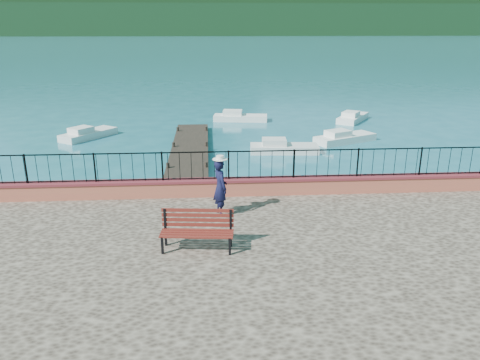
{
  "coord_description": "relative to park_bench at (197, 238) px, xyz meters",
  "views": [
    {
      "loc": [
        -0.94,
        -11.25,
        6.74
      ],
      "look_at": [
        -0.03,
        2.0,
        2.3
      ],
      "focal_mm": 35.0,
      "sensor_mm": 36.0,
      "label": 1
    }
  ],
  "objects": [
    {
      "name": "dock",
      "position": [
        -0.71,
        12.29,
        -1.36
      ],
      "size": [
        2.0,
        16.0,
        0.3
      ],
      "primitive_type": "cube",
      "color": "#2D231C",
      "rests_on": "ground"
    },
    {
      "name": "foothills",
      "position": [
        1.29,
        360.29,
        20.49
      ],
      "size": [
        900.0,
        120.0,
        44.0
      ],
      "primitive_type": "cube",
      "color": "black",
      "rests_on": "ground"
    },
    {
      "name": "boat_3",
      "position": [
        -7.1,
        18.05,
        -1.11
      ],
      "size": [
        3.2,
        3.71,
        0.8
      ],
      "primitive_type": "cube",
      "rotation": [
        0.0,
        0.0,
        0.94
      ],
      "color": "silver",
      "rests_on": "ground"
    },
    {
      "name": "boat_1",
      "position": [
        4.48,
        13.79,
        -1.11
      ],
      "size": [
        3.79,
        1.55,
        0.8
      ],
      "primitive_type": "cube",
      "rotation": [
        0.0,
        0.0,
        -0.07
      ],
      "color": "silver",
      "rests_on": "ground"
    },
    {
      "name": "hat",
      "position": [
        0.67,
        2.33,
        1.49
      ],
      "size": [
        0.44,
        0.44,
        0.12
      ],
      "primitive_type": "cylinder",
      "color": "white",
      "rests_on": "person"
    },
    {
      "name": "companion_hill",
      "position": [
        221.29,
        560.29,
        -1.51
      ],
      "size": [
        448.0,
        384.0,
        180.0
      ],
      "primitive_type": "ellipsoid",
      "color": "#142D23",
      "rests_on": "ground"
    },
    {
      "name": "ground",
      "position": [
        1.29,
        0.29,
        -1.51
      ],
      "size": [
        2000.0,
        2000.0,
        0.0
      ],
      "primitive_type": "plane",
      "color": "#19596B",
      "rests_on": "ground"
    },
    {
      "name": "far_forest",
      "position": [
        1.29,
        300.29,
        7.49
      ],
      "size": [
        900.0,
        60.0,
        18.0
      ],
      "primitive_type": "cube",
      "color": "black",
      "rests_on": "ground"
    },
    {
      "name": "boat_4",
      "position": [
        2.69,
        22.82,
        -1.11
      ],
      "size": [
        4.01,
        1.79,
        0.8
      ],
      "primitive_type": "cube",
      "rotation": [
        0.0,
        0.0,
        -0.13
      ],
      "color": "white",
      "rests_on": "ground"
    },
    {
      "name": "boat_2",
      "position": [
        8.5,
        15.91,
        -1.11
      ],
      "size": [
        4.05,
        2.86,
        0.8
      ],
      "primitive_type": "cube",
      "rotation": [
        0.0,
        0.0,
        0.45
      ],
      "color": "silver",
      "rests_on": "ground"
    },
    {
      "name": "person",
      "position": [
        0.67,
        2.33,
        0.56
      ],
      "size": [
        0.61,
        0.74,
        1.74
      ],
      "primitive_type": "imported",
      "rotation": [
        0.0,
        0.0,
        1.92
      ],
      "color": "black",
      "rests_on": "promenade"
    },
    {
      "name": "park_bench",
      "position": [
        0.0,
        0.0,
        0.0
      ],
      "size": [
        1.92,
        0.8,
        1.04
      ],
      "rotation": [
        0.0,
        0.0,
        -0.1
      ],
      "color": "black",
      "rests_on": "promenade"
    },
    {
      "name": "parapet",
      "position": [
        1.29,
        3.99,
        -0.02
      ],
      "size": [
        28.0,
        0.46,
        0.58
      ],
      "primitive_type": "cube",
      "color": "#A9573D",
      "rests_on": "promenade"
    },
    {
      "name": "boat_5",
      "position": [
        10.87,
        22.19,
        -1.11
      ],
      "size": [
        3.12,
        3.75,
        0.8
      ],
      "primitive_type": "cube",
      "rotation": [
        0.0,
        0.0,
        0.98
      ],
      "color": "white",
      "rests_on": "ground"
    },
    {
      "name": "railing",
      "position": [
        1.29,
        3.99,
        0.75
      ],
      "size": [
        27.0,
        0.05,
        0.95
      ],
      "primitive_type": "cube",
      "color": "black",
      "rests_on": "parapet"
    }
  ]
}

